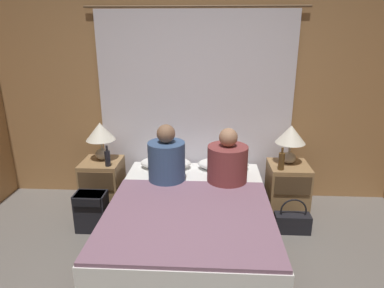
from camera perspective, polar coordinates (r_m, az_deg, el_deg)
name	(u,v)px	position (r m, az deg, el deg)	size (l,w,h in m)	color
wall_back	(196,91)	(3.90, 0.64, 8.77)	(4.62, 0.06, 2.50)	#A37547
curtain_panel	(196,108)	(3.87, 0.59, 6.01)	(2.35, 0.03, 2.15)	silver
bed	(190,223)	(3.23, -0.29, -13.03)	(1.46, 1.94, 0.44)	brown
nightstand_left	(103,184)	(3.96, -14.61, -6.47)	(0.42, 0.44, 0.55)	#937047
nightstand_right	(287,188)	(3.87, 15.58, -7.12)	(0.42, 0.44, 0.55)	#937047
lamp_left	(100,134)	(3.82, -15.01, 1.57)	(0.31, 0.31, 0.42)	#B2A899
lamp_right	(291,137)	(3.73, 16.11, 1.09)	(0.31, 0.31, 0.42)	#B2A899
pillow_left	(166,163)	(3.83, -4.42, -3.16)	(0.56, 0.30, 0.12)	white
pillow_right	(223,164)	(3.81, 5.25, -3.35)	(0.56, 0.30, 0.12)	white
blanket_on_bed	(188,216)	(2.87, -0.63, -11.91)	(1.40, 1.32, 0.03)	slate
person_left_in_bed	(167,160)	(3.42, -4.26, -2.63)	(0.37, 0.37, 0.60)	#38517A
person_right_in_bed	(227,163)	(3.41, 5.93, -3.10)	(0.40, 0.40, 0.57)	brown
beer_bottle_on_left_stand	(107,158)	(3.67, -13.91, -2.27)	(0.06, 0.06, 0.22)	black
beer_bottle_on_right_stand	(281,161)	(3.59, 14.68, -2.72)	(0.06, 0.06, 0.24)	#513819
backpack_on_floor	(91,209)	(3.57, -16.41, -10.40)	(0.30, 0.22, 0.40)	black
handbag_on_floor	(292,222)	(3.59, 16.39, -12.34)	(0.35, 0.14, 0.36)	black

